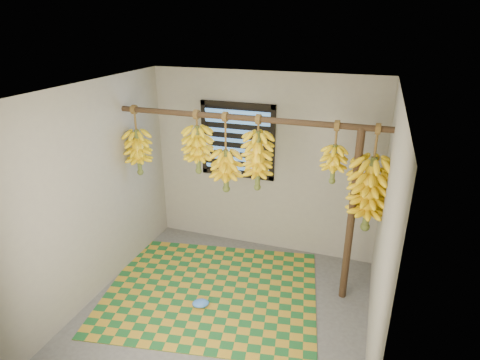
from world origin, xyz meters
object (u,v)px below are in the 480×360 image
at_px(woven_mat, 211,291).
at_px(plastic_bag, 201,303).
at_px(banana_bunch_e, 369,194).
at_px(support_post, 351,219).
at_px(banana_bunch_f, 334,164).
at_px(banana_bunch_d, 258,161).
at_px(banana_bunch_c, 226,170).
at_px(banana_bunch_b, 198,149).
at_px(banana_bunch_a, 138,152).

bearing_deg(woven_mat, plastic_bag, -90.99).
bearing_deg(banana_bunch_e, support_post, 180.00).
height_order(support_post, banana_bunch_f, banana_bunch_f).
bearing_deg(banana_bunch_e, banana_bunch_d, 180.00).
bearing_deg(banana_bunch_d, support_post, 0.00).
height_order(banana_bunch_c, banana_bunch_d, same).
xyz_separation_m(woven_mat, banana_bunch_b, (-0.29, 0.41, 1.59)).
bearing_deg(banana_bunch_a, support_post, 0.00).
bearing_deg(woven_mat, support_post, 15.70).
distance_m(woven_mat, banana_bunch_e, 2.12).
xyz_separation_m(banana_bunch_b, banana_bunch_e, (1.91, 0.00, -0.28)).
distance_m(support_post, banana_bunch_b, 1.86).
distance_m(banana_bunch_d, banana_bunch_e, 1.22).
height_order(plastic_bag, banana_bunch_f, banana_bunch_f).
bearing_deg(banana_bunch_a, banana_bunch_f, 0.00).
xyz_separation_m(banana_bunch_a, banana_bunch_b, (0.79, 0.00, 0.12)).
bearing_deg(banana_bunch_f, banana_bunch_e, 0.00).
height_order(plastic_bag, banana_bunch_d, banana_bunch_d).
relative_size(banana_bunch_c, banana_bunch_d, 1.08).
bearing_deg(banana_bunch_f, woven_mat, -161.49).
height_order(woven_mat, banana_bunch_c, banana_bunch_c).
xyz_separation_m(banana_bunch_b, banana_bunch_d, (0.71, 0.00, -0.06)).
xyz_separation_m(plastic_bag, banana_bunch_b, (-0.28, 0.70, 1.55)).
distance_m(support_post, banana_bunch_c, 1.47).
distance_m(plastic_bag, banana_bunch_d, 1.70).
relative_size(banana_bunch_c, banana_bunch_f, 1.38).
relative_size(banana_bunch_b, banana_bunch_e, 0.64).
bearing_deg(banana_bunch_c, banana_bunch_a, 180.00).
xyz_separation_m(support_post, banana_bunch_f, (-0.24, 0.00, 0.60)).
bearing_deg(banana_bunch_d, banana_bunch_c, -180.00).
bearing_deg(support_post, plastic_bag, -154.45).
bearing_deg(woven_mat, banana_bunch_a, 159.10).
relative_size(banana_bunch_a, banana_bunch_b, 1.16).
xyz_separation_m(woven_mat, banana_bunch_d, (0.42, 0.41, 1.54)).
distance_m(plastic_bag, banana_bunch_c, 1.51).
bearing_deg(banana_bunch_a, banana_bunch_e, 0.00).
xyz_separation_m(woven_mat, banana_bunch_e, (1.62, 0.41, 1.31)).
height_order(support_post, banana_bunch_e, banana_bunch_e).
relative_size(plastic_bag, banana_bunch_d, 0.22).
xyz_separation_m(support_post, banana_bunch_d, (-1.05, 0.00, 0.54)).
distance_m(woven_mat, banana_bunch_c, 1.44).
relative_size(banana_bunch_b, banana_bunch_c, 0.80).
relative_size(support_post, banana_bunch_e, 1.76).
height_order(banana_bunch_a, banana_bunch_d, same).
height_order(woven_mat, banana_bunch_a, banana_bunch_a).
bearing_deg(plastic_bag, banana_bunch_a, 146.79).
height_order(plastic_bag, banana_bunch_b, banana_bunch_b).
height_order(woven_mat, plastic_bag, plastic_bag).
xyz_separation_m(banana_bunch_a, banana_bunch_f, (2.31, 0.00, 0.12)).
xyz_separation_m(plastic_bag, banana_bunch_d, (0.43, 0.70, 1.49)).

